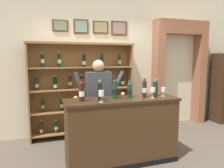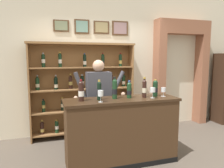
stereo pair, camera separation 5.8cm
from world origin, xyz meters
The scene contains 15 objects.
ground_plane centered at (0.00, 0.00, -0.01)m, with size 14.00×14.00×0.02m, color brown.
back_wall centered at (0.00, 1.63, 1.78)m, with size 12.00×0.19×3.55m.
wine_shelf centered at (-0.50, 1.34, 1.02)m, with size 2.16×0.31×1.94m.
archway_doorway centered at (1.90, 1.49, 1.41)m, with size 1.37×0.45×2.51m.
tasting_counter centered at (-0.13, 0.00, 0.51)m, with size 1.76×0.55×1.02m.
shopkeeper centered at (-0.35, 0.59, 0.99)m, with size 0.94×0.22×1.60m.
tasting_bottle_grappa centered at (-0.75, 0.01, 1.17)m, with size 0.08×0.08×0.32m.
tasting_bottle_chianti centered at (-0.49, 0.00, 1.17)m, with size 0.07×0.07×0.30m.
tasting_bottle_brunello centered at (-0.24, 0.03, 1.18)m, with size 0.08×0.08×0.34m.
tasting_bottle_super_tuscan centered at (-0.01, 0.01, 1.15)m, with size 0.07×0.07×0.28m.
tasting_bottle_bianco centered at (0.24, -0.01, 1.17)m, with size 0.07×0.07×0.32m.
tasting_bottle_vin_santo centered at (0.46, 0.03, 1.16)m, with size 0.08×0.08×0.28m.
wine_glass_spare centered at (0.57, -0.02, 1.12)m, with size 0.08×0.08×0.14m.
wine_glass_left centered at (0.34, -0.09, 1.14)m, with size 0.08×0.08×0.16m.
wine_glass_right centered at (-0.50, -0.15, 1.14)m, with size 0.08×0.08×0.17m.
Camera 2 is at (-1.22, -3.00, 1.65)m, focal length 34.04 mm.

